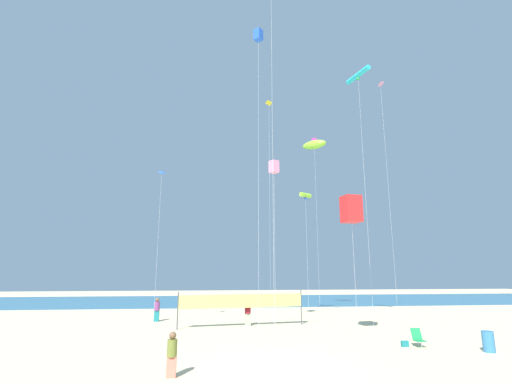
{
  "coord_description": "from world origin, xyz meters",
  "views": [
    {
      "loc": [
        -2.57,
        -15.79,
        3.78
      ],
      "look_at": [
        -0.14,
        6.06,
        8.47
      ],
      "focal_mm": 25.95,
      "sensor_mm": 36.0,
      "label": 1
    }
  ],
  "objects": [
    {
      "name": "ground_plane",
      "position": [
        0.0,
        0.0,
        0.0
      ],
      "size": [
        120.0,
        120.0,
        0.0
      ],
      "primitive_type": "plane",
      "color": "beige"
    },
    {
      "name": "ocean_band",
      "position": [
        0.0,
        34.4,
        0.0
      ],
      "size": [
        120.0,
        20.0,
        0.01
      ],
      "primitive_type": "cube",
      "color": "teal",
      "rests_on": "ground"
    },
    {
      "name": "beachgoer_plum_shirt",
      "position": [
        -6.86,
        14.45,
        0.94
      ],
      "size": [
        0.4,
        0.4,
        1.75
      ],
      "rotation": [
        0.0,
        0.0,
        1.51
      ],
      "color": "#19727A",
      "rests_on": "ground"
    },
    {
      "name": "beachgoer_olive_shirt",
      "position": [
        -4.03,
        -1.1,
        0.84
      ],
      "size": [
        0.36,
        0.36,
        1.58
      ],
      "rotation": [
        0.0,
        0.0,
        5.26
      ],
      "color": "#EA7260",
      "rests_on": "ground"
    },
    {
      "name": "beachgoer_maroon_shirt",
      "position": [
        -0.13,
        11.42,
        0.98
      ],
      "size": [
        0.42,
        0.42,
        1.83
      ],
      "rotation": [
        0.0,
        0.0,
        5.19
      ],
      "color": "#99B28C",
      "rests_on": "ground"
    },
    {
      "name": "folding_beach_chair",
      "position": [
        7.86,
        3.16,
        0.47
      ],
      "size": [
        0.52,
        0.65,
        0.89
      ],
      "rotation": [
        0.0,
        0.0,
        0.16
      ],
      "color": "#1E8C4C",
      "rests_on": "ground"
    },
    {
      "name": "trash_barrel",
      "position": [
        10.51,
        1.58,
        0.48
      ],
      "size": [
        0.53,
        0.53,
        0.96
      ],
      "primitive_type": "cylinder",
      "color": "teal",
      "rests_on": "ground"
    },
    {
      "name": "volleyball_net",
      "position": [
        -0.56,
        10.89,
        1.64
      ],
      "size": [
        8.76,
        1.51,
        2.4
      ],
      "color": "#4C4C51",
      "rests_on": "ground"
    },
    {
      "name": "beach_handbag",
      "position": [
        7.18,
        3.26,
        0.14
      ],
      "size": [
        0.36,
        0.18,
        0.28
      ],
      "primitive_type": "cube",
      "color": "#19727A",
      "rests_on": "ground"
    },
    {
      "name": "kite_lime_inflatable",
      "position": [
        7.15,
        18.63,
        16.17
      ],
      "size": [
        2.52,
        2.36,
        16.88
      ],
      "color": "silver",
      "rests_on": "ground"
    },
    {
      "name": "kite_blue_box",
      "position": [
        0.23,
        7.92,
        20.42
      ],
      "size": [
        0.73,
        0.73,
        20.97
      ],
      "color": "silver",
      "rests_on": "ground"
    },
    {
      "name": "kite_pink_diamond",
      "position": [
        11.61,
        12.68,
        19.19
      ],
      "size": [
        0.72,
        0.73,
        20.12
      ],
      "color": "silver",
      "rests_on": "ground"
    },
    {
      "name": "kite_pink_box",
      "position": [
        1.72,
        10.6,
        11.38
      ],
      "size": [
        0.79,
        0.79,
        11.87
      ],
      "color": "silver",
      "rests_on": "ground"
    },
    {
      "name": "kite_cyan_tube",
      "position": [
        7.96,
        8.78,
        18.26
      ],
      "size": [
        1.06,
        2.49,
        18.52
      ],
      "color": "silver",
      "rests_on": "ground"
    },
    {
      "name": "kite_lime_tube",
      "position": [
        5.6,
        16.66,
        10.51
      ],
      "size": [
        1.26,
        1.04,
        10.77
      ],
      "color": "silver",
      "rests_on": "ground"
    },
    {
      "name": "kite_black_diamond",
      "position": [
        0.61,
        4.16,
        20.16
      ],
      "size": [
        0.52,
        0.52,
        22.0
      ],
      "color": "silver",
      "rests_on": "ground"
    },
    {
      "name": "kite_red_box",
      "position": [
        5.48,
        5.22,
        7.38
      ],
      "size": [
        1.14,
        1.14,
        8.18
      ],
      "color": "silver",
      "rests_on": "ground"
    },
    {
      "name": "kite_blue_diamond",
      "position": [
        -6.58,
        11.23,
        10.62
      ],
      "size": [
        0.57,
        0.57,
        11.11
      ],
      "color": "silver",
      "rests_on": "ground"
    },
    {
      "name": "kite_yellow_diamond",
      "position": [
        2.47,
        17.85,
        19.41
      ],
      "size": [
        0.73,
        0.73,
        20.29
      ],
      "color": "silver",
      "rests_on": "ground"
    }
  ]
}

